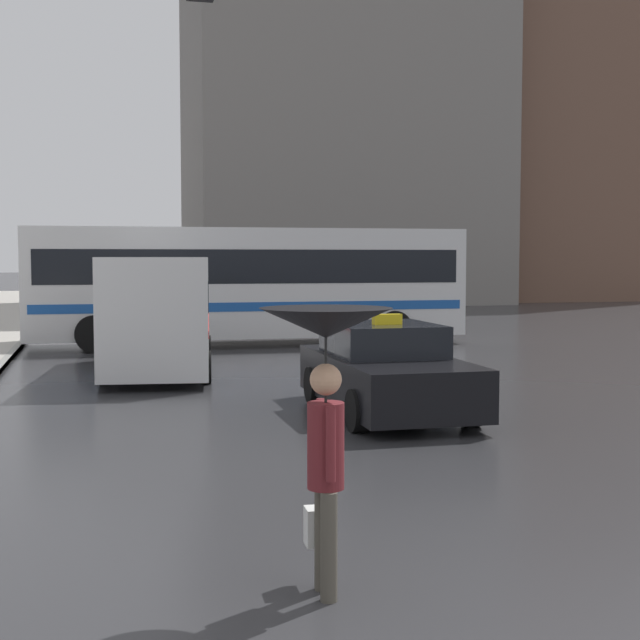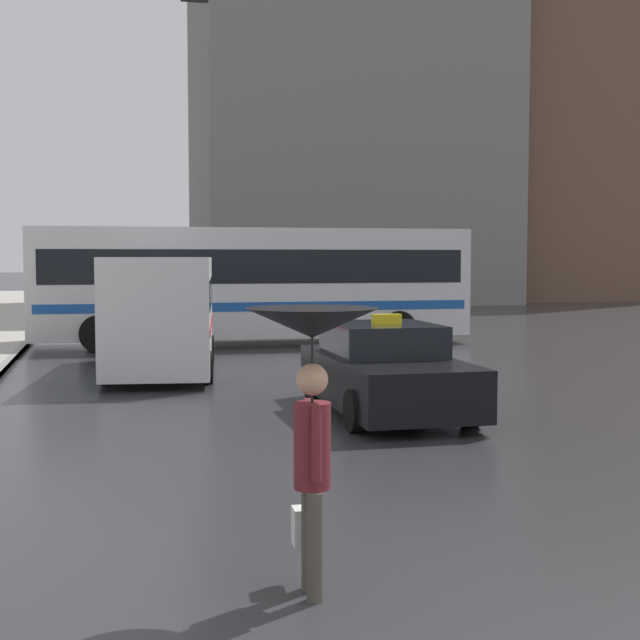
# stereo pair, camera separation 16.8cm
# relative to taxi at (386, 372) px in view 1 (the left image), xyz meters

# --- Properties ---
(taxi) EXTENTS (1.91, 4.14, 1.55)m
(taxi) POSITION_rel_taxi_xyz_m (0.00, 0.00, 0.00)
(taxi) COLOR black
(taxi) RESTS_ON ground_plane
(ambulance_van) EXTENTS (2.67, 5.87, 2.42)m
(ambulance_van) POSITION_rel_taxi_xyz_m (-3.05, 5.78, 0.70)
(ambulance_van) COLOR silver
(ambulance_van) RESTS_ON ground_plane
(city_bus) EXTENTS (11.86, 2.79, 3.20)m
(city_bus) POSITION_rel_taxi_xyz_m (-0.27, 11.34, 1.14)
(city_bus) COLOR silver
(city_bus) RESTS_ON ground_plane
(pedestrian_with_umbrella) EXTENTS (0.94, 0.94, 2.06)m
(pedestrian_with_umbrella) POSITION_rel_taxi_xyz_m (-2.76, -6.99, 0.98)
(pedestrian_with_umbrella) COLOR #4C473D
(pedestrian_with_umbrella) RESTS_ON ground_plane
(building_tower_far) EXTENTS (14.06, 13.14, 24.52)m
(building_tower_far) POSITION_rel_taxi_xyz_m (20.94, 36.94, 11.61)
(building_tower_far) COLOR brown
(building_tower_far) RESTS_ON ground_plane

